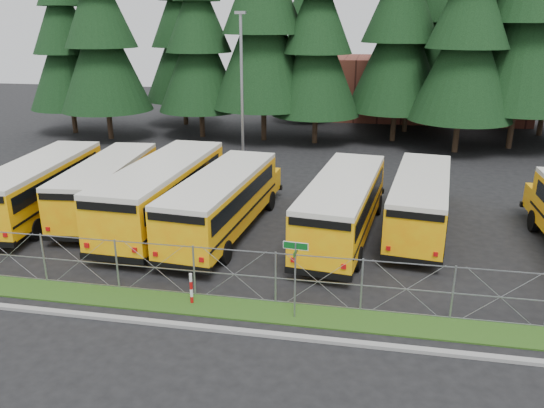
{
  "coord_description": "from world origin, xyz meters",
  "views": [
    {
      "loc": [
        1.94,
        -17.51,
        9.59
      ],
      "look_at": [
        -2.06,
        4.0,
        1.99
      ],
      "focal_mm": 35.0,
      "sensor_mm": 36.0,
      "label": 1
    }
  ],
  "objects_px": {
    "bus_1": "(111,187)",
    "bus_3": "(225,203)",
    "bus_6": "(420,202)",
    "bus_0": "(44,188)",
    "light_standard": "(242,86)",
    "striped_bollard": "(191,289)",
    "bus_2": "(167,193)",
    "street_sign": "(295,264)",
    "bus_5": "(344,207)"
  },
  "relations": [
    {
      "from": "bus_0",
      "to": "striped_bollard",
      "type": "height_order",
      "value": "bus_0"
    },
    {
      "from": "bus_1",
      "to": "striped_bollard",
      "type": "distance_m",
      "value": 11.13
    },
    {
      "from": "bus_1",
      "to": "bus_2",
      "type": "height_order",
      "value": "bus_2"
    },
    {
      "from": "bus_3",
      "to": "bus_5",
      "type": "xyz_separation_m",
      "value": [
        5.52,
        0.41,
        0.0
      ]
    },
    {
      "from": "striped_bollard",
      "to": "light_standard",
      "type": "relative_size",
      "value": 0.12
    },
    {
      "from": "bus_5",
      "to": "bus_6",
      "type": "distance_m",
      "value": 3.88
    },
    {
      "from": "bus_5",
      "to": "bus_6",
      "type": "bearing_deg",
      "value": 31.34
    },
    {
      "from": "bus_6",
      "to": "bus_0",
      "type": "bearing_deg",
      "value": -168.27
    },
    {
      "from": "bus_0",
      "to": "bus_3",
      "type": "relative_size",
      "value": 1.0
    },
    {
      "from": "bus_1",
      "to": "bus_6",
      "type": "height_order",
      "value": "bus_1"
    },
    {
      "from": "street_sign",
      "to": "bus_6",
      "type": "bearing_deg",
      "value": 62.55
    },
    {
      "from": "bus_0",
      "to": "bus_6",
      "type": "relative_size",
      "value": 1.06
    },
    {
      "from": "bus_1",
      "to": "bus_5",
      "type": "distance_m",
      "value": 12.19
    },
    {
      "from": "bus_6",
      "to": "light_standard",
      "type": "bearing_deg",
      "value": 146.24
    },
    {
      "from": "bus_6",
      "to": "striped_bollard",
      "type": "distance_m",
      "value": 12.23
    },
    {
      "from": "bus_5",
      "to": "bus_0",
      "type": "bearing_deg",
      "value": -173.94
    },
    {
      "from": "bus_1",
      "to": "bus_3",
      "type": "relative_size",
      "value": 0.95
    },
    {
      "from": "bus_6",
      "to": "striped_bollard",
      "type": "bearing_deg",
      "value": -126.17
    },
    {
      "from": "bus_2",
      "to": "bus_3",
      "type": "xyz_separation_m",
      "value": [
        3.1,
        -0.6,
        -0.12
      ]
    },
    {
      "from": "bus_1",
      "to": "light_standard",
      "type": "relative_size",
      "value": 1.06
    },
    {
      "from": "bus_1",
      "to": "bus_3",
      "type": "xyz_separation_m",
      "value": [
        6.61,
        -1.64,
        0.07
      ]
    },
    {
      "from": "bus_1",
      "to": "bus_2",
      "type": "bearing_deg",
      "value": -21.57
    },
    {
      "from": "bus_0",
      "to": "light_standard",
      "type": "height_order",
      "value": "light_standard"
    },
    {
      "from": "bus_2",
      "to": "street_sign",
      "type": "distance_m",
      "value": 10.7
    },
    {
      "from": "bus_2",
      "to": "street_sign",
      "type": "height_order",
      "value": "bus_2"
    },
    {
      "from": "bus_3",
      "to": "bus_2",
      "type": "bearing_deg",
      "value": 174.13
    },
    {
      "from": "bus_0",
      "to": "bus_3",
      "type": "height_order",
      "value": "same"
    },
    {
      "from": "street_sign",
      "to": "bus_3",
      "type": "bearing_deg",
      "value": 121.56
    },
    {
      "from": "bus_1",
      "to": "bus_5",
      "type": "bearing_deg",
      "value": -10.72
    },
    {
      "from": "bus_1",
      "to": "street_sign",
      "type": "height_order",
      "value": "street_sign"
    },
    {
      "from": "bus_6",
      "to": "bus_3",
      "type": "bearing_deg",
      "value": -159.84
    },
    {
      "from": "bus_1",
      "to": "street_sign",
      "type": "xyz_separation_m",
      "value": [
        10.95,
        -8.72,
        0.63
      ]
    },
    {
      "from": "bus_3",
      "to": "street_sign",
      "type": "xyz_separation_m",
      "value": [
        4.34,
        -7.07,
        0.56
      ]
    },
    {
      "from": "bus_3",
      "to": "striped_bollard",
      "type": "distance_m",
      "value": 6.88
    },
    {
      "from": "striped_bollard",
      "to": "bus_3",
      "type": "bearing_deg",
      "value": 95.1
    },
    {
      "from": "bus_1",
      "to": "bus_3",
      "type": "height_order",
      "value": "bus_3"
    },
    {
      "from": "bus_3",
      "to": "bus_6",
      "type": "distance_m",
      "value": 9.28
    },
    {
      "from": "street_sign",
      "to": "bus_2",
      "type": "bearing_deg",
      "value": 134.17
    },
    {
      "from": "street_sign",
      "to": "striped_bollard",
      "type": "relative_size",
      "value": 2.34
    },
    {
      "from": "bus_3",
      "to": "street_sign",
      "type": "bearing_deg",
      "value": -53.44
    },
    {
      "from": "bus_1",
      "to": "striped_bollard",
      "type": "relative_size",
      "value": 8.93
    },
    {
      "from": "bus_2",
      "to": "bus_5",
      "type": "relative_size",
      "value": 1.08
    },
    {
      "from": "bus_6",
      "to": "bus_1",
      "type": "bearing_deg",
      "value": -171.01
    },
    {
      "from": "bus_1",
      "to": "bus_6",
      "type": "xyz_separation_m",
      "value": [
        15.67,
        0.36,
        -0.01
      ]
    },
    {
      "from": "light_standard",
      "to": "bus_0",
      "type": "bearing_deg",
      "value": -125.33
    },
    {
      "from": "bus_2",
      "to": "bus_3",
      "type": "relative_size",
      "value": 1.08
    },
    {
      "from": "light_standard",
      "to": "street_sign",
      "type": "bearing_deg",
      "value": -71.49
    },
    {
      "from": "bus_3",
      "to": "bus_6",
      "type": "xyz_separation_m",
      "value": [
        9.06,
        2.01,
        -0.08
      ]
    },
    {
      "from": "bus_0",
      "to": "bus_2",
      "type": "xyz_separation_m",
      "value": [
        6.68,
        -0.07,
        0.12
      ]
    },
    {
      "from": "striped_bollard",
      "to": "light_standard",
      "type": "bearing_deg",
      "value": 97.85
    }
  ]
}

